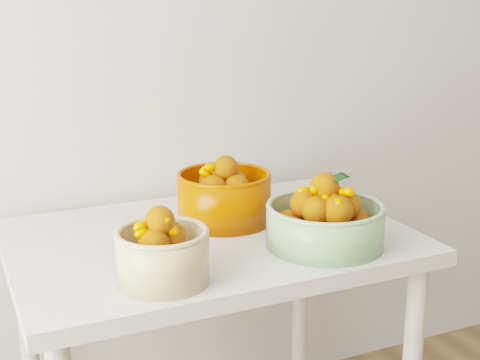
# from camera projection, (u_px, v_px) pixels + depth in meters

# --- Properties ---
(table) EXTENTS (1.00, 0.70, 0.75)m
(table) POSITION_uv_depth(u_px,v_px,m) (211.00, 269.00, 1.74)
(table) COLOR silver
(table) RESTS_ON ground
(bowl_cream) EXTENTS (0.20, 0.20, 0.17)m
(bowl_cream) POSITION_uv_depth(u_px,v_px,m) (162.00, 254.00, 1.41)
(bowl_cream) COLOR tan
(bowl_cream) RESTS_ON table
(bowl_green) EXTENTS (0.36, 0.36, 0.19)m
(bowl_green) POSITION_uv_depth(u_px,v_px,m) (325.00, 221.00, 1.62)
(bowl_green) COLOR #86B37B
(bowl_green) RESTS_ON table
(bowl_orange) EXTENTS (0.29, 0.29, 0.18)m
(bowl_orange) POSITION_uv_depth(u_px,v_px,m) (224.00, 196.00, 1.79)
(bowl_orange) COLOR #C03800
(bowl_orange) RESTS_ON table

